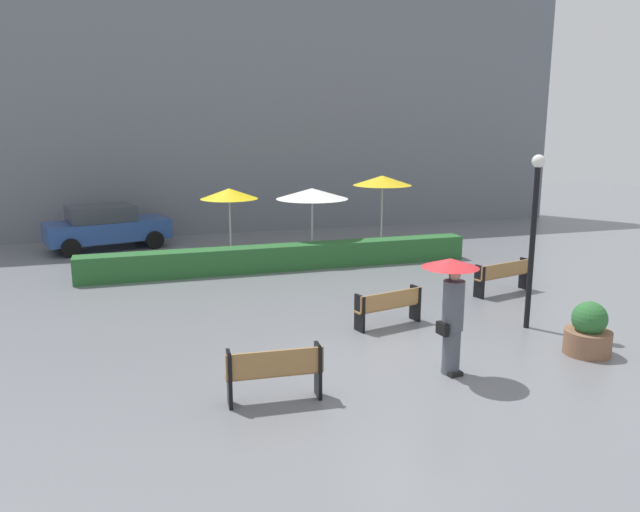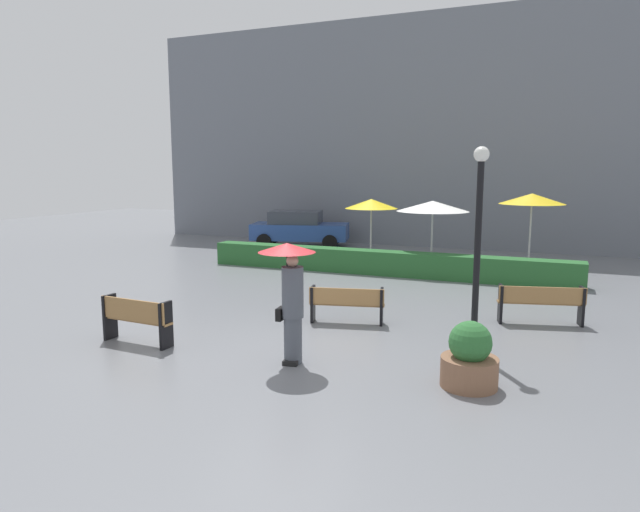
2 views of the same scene
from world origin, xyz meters
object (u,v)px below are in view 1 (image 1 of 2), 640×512
Objects in this scene: patio_umbrella_yellow at (229,194)px; parked_car at (106,226)px; bench_near_left at (275,371)px; planter_pot at (588,332)px; lamp_post at (534,223)px; bench_mid_center at (389,305)px; patio_umbrella_white at (312,194)px; pedestrian_with_umbrella at (452,299)px; bench_far_right at (504,274)px; patio_umbrella_yellow_far at (382,181)px.

parked_car is (-4.09, 2.46, -1.30)m from patio_umbrella_yellow.
planter_pot is at bearing 2.56° from bench_near_left.
lamp_post is 1.65× the size of patio_umbrella_yellow.
patio_umbrella_white is (0.37, 7.28, 1.69)m from bench_mid_center.
bench_near_left is at bearing -95.56° from patio_umbrella_yellow.
bench_mid_center is 0.44× the size of lamp_post.
planter_pot is 0.46× the size of patio_umbrella_yellow.
pedestrian_with_umbrella is 3.21m from planter_pot.
bench_near_left is at bearing -78.01° from parked_car.
patio_umbrella_yellow reaches higher than bench_mid_center.
patio_umbrella_white is (-2.66, 9.98, 1.72)m from planter_pot.
lamp_post reaches higher than planter_pot.
patio_umbrella_yellow is at bearing 131.28° from bench_far_right.
planter_pot is 16.57m from parked_car.
lamp_post is (-0.16, 1.71, 1.88)m from planter_pot.
pedestrian_with_umbrella is at bearing 3.68° from bench_near_left.
pedestrian_with_umbrella reaches higher than bench_near_left.
bench_mid_center is at bearing -60.40° from parked_car.
parked_car is (-9.66, 2.46, -1.60)m from patio_umbrella_yellow_far.
pedestrian_with_umbrella is at bearing -106.89° from patio_umbrella_yellow_far.
patio_umbrella_yellow_far reaches higher than planter_pot.
planter_pot is at bearing -65.22° from patio_umbrella_yellow.
bench_mid_center is 0.78× the size of pedestrian_with_umbrella.
planter_pot is at bearing -55.89° from parked_car.
planter_pot is 11.43m from patio_umbrella_yellow_far.
lamp_post reaches higher than patio_umbrella_yellow_far.
lamp_post is 8.64m from patio_umbrella_white.
bench_mid_center is at bearing 160.94° from lamp_post.
bench_near_left is at bearing -162.08° from lamp_post.
patio_umbrella_white is (0.41, 10.05, 0.78)m from pedestrian_with_umbrella.
pedestrian_with_umbrella is 0.89× the size of patio_umbrella_white.
patio_umbrella_yellow_far is (3.03, 1.27, 0.24)m from patio_umbrella_white.
patio_umbrella_yellow is 5.57m from patio_umbrella_yellow_far.
patio_umbrella_yellow is (-6.13, 6.98, 1.59)m from bench_far_right.
planter_pot is (6.32, 0.28, -0.09)m from bench_near_left.
bench_mid_center is 0.70× the size of patio_umbrella_white.
patio_umbrella_yellow is 0.96× the size of patio_umbrella_white.
patio_umbrella_white is 0.92× the size of patio_umbrella_yellow_far.
parked_car is (-6.63, 3.74, -1.36)m from patio_umbrella_white.
patio_umbrella_white is (-3.59, 5.71, 1.65)m from bench_far_right.
patio_umbrella_white is (-2.50, 8.27, -0.16)m from lamp_post.
patio_umbrella_yellow is (-5.19, 11.25, 1.67)m from planter_pot.
patio_umbrella_yellow is (1.12, 11.53, 1.58)m from bench_near_left.
lamp_post is at bearing -73.18° from patio_umbrella_white.
bench_mid_center is at bearing -92.92° from patio_umbrella_white.
bench_mid_center is 1.59× the size of planter_pot.
patio_umbrella_yellow is at bearing 117.82° from lamp_post.
patio_umbrella_yellow reaches higher than parked_car.
patio_umbrella_yellow_far is (0.53, 9.54, 0.08)m from lamp_post.
lamp_post is (-1.09, -2.56, 1.81)m from bench_far_right.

